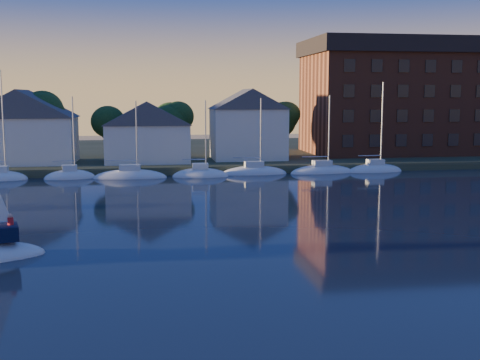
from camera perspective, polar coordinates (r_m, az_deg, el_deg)
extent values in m
plane|color=black|center=(27.06, 5.23, -13.18)|extent=(260.00, 260.00, 0.00)
cube|color=#323921|center=(100.13, -5.34, 2.31)|extent=(160.00, 50.00, 2.00)
cube|color=brown|center=(77.33, -4.24, 0.67)|extent=(120.00, 3.00, 1.00)
cube|color=silver|center=(84.13, -19.75, 3.55)|extent=(13.00, 9.00, 6.00)
cube|color=silver|center=(81.69, -8.76, 3.45)|extent=(11.00, 8.00, 5.00)
cube|color=silver|center=(84.83, 0.74, 4.38)|extent=(10.00, 8.00, 7.00)
cube|color=brown|center=(98.12, 15.38, 6.92)|extent=(30.00, 16.00, 15.00)
cube|color=black|center=(98.40, 15.57, 11.99)|extent=(31.00, 17.00, 2.40)
cylinder|color=#382719|center=(89.92, -21.64, 2.91)|extent=(0.50, 0.50, 3.50)
sphere|color=#183513|center=(89.68, -21.78, 5.74)|extent=(5.40, 5.40, 5.40)
cylinder|color=#382719|center=(88.51, -16.57, 3.07)|extent=(0.50, 0.50, 3.50)
sphere|color=#183513|center=(88.27, -16.69, 5.95)|extent=(5.40, 5.40, 5.40)
cylinder|color=#382719|center=(87.81, -11.39, 3.20)|extent=(0.50, 0.50, 3.50)
sphere|color=#183513|center=(87.57, -11.47, 6.11)|extent=(5.40, 5.40, 5.40)
cylinder|color=#382719|center=(87.84, -6.16, 3.32)|extent=(0.50, 0.50, 3.50)
sphere|color=#183513|center=(87.60, -6.20, 6.22)|extent=(5.40, 5.40, 5.40)
cylinder|color=#382719|center=(88.59, -0.98, 3.40)|extent=(0.50, 0.50, 3.50)
sphere|color=#183513|center=(88.35, -0.98, 6.28)|extent=(5.40, 5.40, 5.40)
cylinder|color=#382719|center=(90.05, 4.08, 3.45)|extent=(0.50, 0.50, 3.50)
sphere|color=#183513|center=(89.82, 4.11, 6.28)|extent=(5.40, 5.40, 5.40)
cylinder|color=#382719|center=(92.18, 8.94, 3.48)|extent=(0.50, 0.50, 3.50)
sphere|color=#183513|center=(91.95, 9.00, 6.25)|extent=(5.40, 5.40, 5.40)
cylinder|color=#382719|center=(94.95, 13.55, 3.48)|extent=(0.50, 0.50, 3.50)
sphere|color=#183513|center=(94.72, 13.64, 6.17)|extent=(5.40, 5.40, 5.40)
cylinder|color=#382719|center=(98.28, 17.87, 3.47)|extent=(0.50, 0.50, 3.50)
sphere|color=#183513|center=(98.07, 17.98, 6.06)|extent=(5.40, 5.40, 5.40)
ellipsoid|color=white|center=(74.73, -16.36, 0.12)|extent=(7.50, 2.40, 2.20)
cube|color=silver|center=(74.57, -16.40, 1.10)|extent=(2.10, 1.32, 0.70)
cylinder|color=#A5A8AD|center=(74.10, -15.96, 4.69)|extent=(0.16, 0.16, 10.00)
cylinder|color=#A5A8AD|center=(74.59, -17.05, 1.74)|extent=(3.15, 0.12, 0.12)
ellipsoid|color=white|center=(74.12, -10.22, 0.25)|extent=(7.50, 2.40, 2.20)
cube|color=silver|center=(73.96, -10.24, 1.25)|extent=(2.10, 1.32, 0.70)
cylinder|color=#A5A8AD|center=(73.56, -9.75, 4.86)|extent=(0.16, 0.16, 10.00)
cylinder|color=#A5A8AD|center=(73.89, -10.90, 1.89)|extent=(3.15, 0.12, 0.12)
ellipsoid|color=white|center=(74.36, -4.05, 0.38)|extent=(7.50, 2.40, 2.20)
cube|color=silver|center=(74.21, -4.06, 1.38)|extent=(2.10, 1.32, 0.70)
cylinder|color=#A5A8AD|center=(73.89, -3.51, 4.97)|extent=(0.16, 0.16, 10.00)
cylinder|color=#A5A8AD|center=(74.05, -4.70, 2.02)|extent=(3.15, 0.12, 0.12)
ellipsoid|color=white|center=(75.46, 2.02, 0.51)|extent=(7.50, 2.40, 2.20)
cube|color=silver|center=(75.31, 2.02, 1.49)|extent=(2.10, 1.32, 0.70)
cylinder|color=#A5A8AD|center=(75.08, 2.60, 5.02)|extent=(0.16, 0.16, 10.00)
cylinder|color=#A5A8AD|center=(75.06, 1.41, 2.12)|extent=(3.15, 0.12, 0.12)
ellipsoid|color=white|center=(77.38, 7.84, 0.62)|extent=(7.50, 2.40, 2.20)
cube|color=silver|center=(77.23, 7.86, 1.58)|extent=(2.10, 1.32, 0.70)
cylinder|color=#A5A8AD|center=(77.08, 8.46, 5.02)|extent=(0.16, 0.16, 10.00)
cylinder|color=#A5A8AD|center=(76.90, 7.28, 2.20)|extent=(3.15, 0.12, 0.12)
ellipsoid|color=white|center=(80.05, 13.33, 0.72)|extent=(7.50, 2.40, 2.20)
cube|color=silver|center=(79.90, 13.36, 1.65)|extent=(2.10, 1.32, 0.70)
cylinder|color=#A5A8AD|center=(79.84, 13.97, 4.97)|extent=(0.16, 0.16, 10.00)
cylinder|color=#A5A8AD|center=(79.51, 12.83, 2.25)|extent=(3.15, 0.12, 0.12)
cube|color=black|center=(39.54, -21.32, -4.64)|extent=(1.87, 2.29, 0.90)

